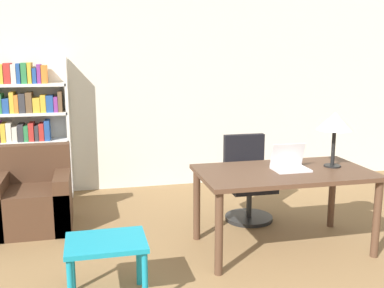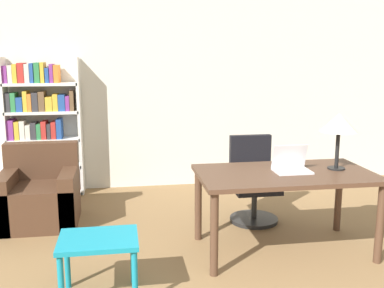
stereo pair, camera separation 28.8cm
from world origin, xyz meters
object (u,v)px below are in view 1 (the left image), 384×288
side_table_blue (106,251)px  armchair (33,201)px  laptop (290,164)px  table_lamp (335,123)px  bookshelf (26,132)px  office_chair (247,182)px  desk (284,180)px

side_table_blue → armchair: bearing=112.7°
laptop → table_lamp: bearing=1.8°
laptop → bookshelf: (-2.58, 2.16, 0.05)m
armchair → laptop: bearing=-23.7°
office_chair → armchair: size_ratio=1.09×
armchair → bookshelf: (-0.15, 1.09, 0.57)m
desk → office_chair: 0.88m
desk → table_lamp: table_lamp is taller
table_lamp → bookshelf: bearing=144.7°
desk → laptop: laptop is taller
table_lamp → armchair: size_ratio=0.61×
laptop → office_chair: (-0.11, 0.82, -0.40)m
laptop → office_chair: size_ratio=0.35×
desk → office_chair: bearing=93.0°
laptop → bookshelf: bookshelf is taller
office_chair → bookshelf: bearing=151.6°
side_table_blue → office_chair: bearing=41.3°
armchair → table_lamp: bearing=-20.1°
table_lamp → office_chair: 1.25m
table_lamp → office_chair: bearing=124.7°
desk → bookshelf: bookshelf is taller
desk → laptop: size_ratio=4.91×
office_chair → desk: bearing=-87.0°
desk → table_lamp: (0.51, 0.04, 0.52)m
armchair → bookshelf: size_ratio=0.48×
side_table_blue → bookshelf: 2.93m
table_lamp → armchair: (-2.88, 1.05, -0.89)m
bookshelf → table_lamp: bearing=-35.3°
office_chair → bookshelf: 2.84m
office_chair → side_table_blue: office_chair is taller
desk → armchair: bearing=155.3°
table_lamp → side_table_blue: (-2.18, -0.62, -0.79)m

